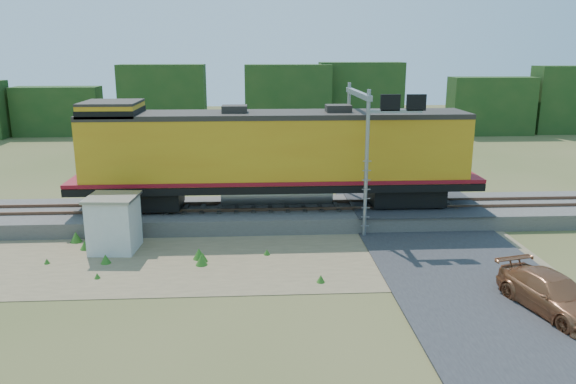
{
  "coord_description": "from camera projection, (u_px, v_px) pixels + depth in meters",
  "views": [
    {
      "loc": [
        -1.63,
        -23.17,
        9.09
      ],
      "look_at": [
        -0.1,
        3.0,
        2.4
      ],
      "focal_mm": 35.0,
      "sensor_mm": 36.0,
      "label": 1
    }
  ],
  "objects": [
    {
      "name": "dirt_shoulder",
      "position": [
        249.0,
        258.0,
        25.12
      ],
      "size": [
        26.0,
        8.0,
        0.03
      ],
      "primitive_type": "cube",
      "color": "#8C7754",
      "rests_on": "ground"
    },
    {
      "name": "rails",
      "position": [
        287.0,
        205.0,
        30.34
      ],
      "size": [
        70.0,
        1.54,
        0.16
      ],
      "color": "brown",
      "rests_on": "ballast"
    },
    {
      "name": "locomotive",
      "position": [
        271.0,
        154.0,
        29.59
      ],
      "size": [
        21.56,
        3.29,
        5.56
      ],
      "color": "black",
      "rests_on": "rails"
    },
    {
      "name": "ground",
      "position": [
        294.0,
        261.0,
        24.75
      ],
      "size": [
        140.0,
        140.0,
        0.0
      ],
      "primitive_type": "plane",
      "color": "#475123",
      "rests_on": "ground"
    },
    {
      "name": "car",
      "position": [
        553.0,
        294.0,
        19.86
      ],
      "size": [
        2.92,
        4.92,
        1.34
      ],
      "primitive_type": "imported",
      "rotation": [
        0.0,
        0.0,
        0.24
      ],
      "color": "#A1603B",
      "rests_on": "ground"
    },
    {
      "name": "signal_gantry",
      "position": [
        367.0,
        123.0,
        28.79
      ],
      "size": [
        2.88,
        6.2,
        7.26
      ],
      "color": "gray",
      "rests_on": "ground"
    },
    {
      "name": "shed",
      "position": [
        114.0,
        223.0,
        25.78
      ],
      "size": [
        2.36,
        2.36,
        2.62
      ],
      "rotation": [
        0.0,
        0.0,
        -0.07
      ],
      "color": "silver",
      "rests_on": "ground"
    },
    {
      "name": "weed_clumps",
      "position": [
        215.0,
        262.0,
        24.65
      ],
      "size": [
        15.0,
        6.2,
        0.56
      ],
      "primitive_type": null,
      "color": "#316B1E",
      "rests_on": "ground"
    },
    {
      "name": "ballast",
      "position": [
        287.0,
        214.0,
        30.46
      ],
      "size": [
        70.0,
        5.0,
        0.8
      ],
      "primitive_type": "cube",
      "color": "slate",
      "rests_on": "ground"
    },
    {
      "name": "road",
      "position": [
        445.0,
        250.0,
        25.84
      ],
      "size": [
        7.0,
        66.0,
        0.86
      ],
      "color": "#38383A",
      "rests_on": "ground"
    },
    {
      "name": "tree_line_north",
      "position": [
        270.0,
        106.0,
        60.75
      ],
      "size": [
        130.0,
        3.0,
        6.5
      ],
      "color": "#1B3D16",
      "rests_on": "ground"
    }
  ]
}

